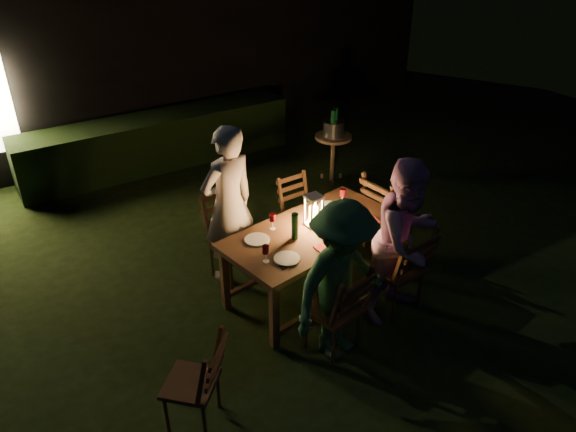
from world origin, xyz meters
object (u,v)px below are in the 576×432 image
chair_far_left (234,252)px  person_house_side (228,205)px  dining_table (313,236)px  person_opp_left (341,283)px  chair_far_right (301,224)px  person_opp_right (406,240)px  bottle_table (295,226)px  chair_near_right (397,282)px  chair_spare (194,396)px  ice_bucket (334,128)px  side_table (333,141)px  chair_end (387,226)px  lantern (313,213)px  bottle_bucket_b (335,124)px  bottle_bucket_a (333,127)px  chair_near_left (335,323)px

chair_far_left → person_house_side: size_ratio=0.58×
dining_table → person_opp_left: (-0.30, -0.88, 0.09)m
chair_far_right → person_opp_right: person_opp_right is taller
chair_far_right → bottle_table: 1.28m
chair_near_right → chair_spare: size_ratio=1.15×
person_opp_right → ice_bucket: person_opp_right is taller
side_table → person_opp_right: bearing=-112.8°
person_house_side → person_opp_right: size_ratio=1.05×
side_table → ice_bucket: 0.19m
chair_near_right → chair_end: 1.10m
side_table → ice_bucket: ice_bucket is taller
person_house_side → lantern: bearing=123.0°
bottle_bucket_b → lantern: bearing=-130.9°
bottle_bucket_b → dining_table: bearing=-130.7°
chair_far_right → person_opp_right: size_ratio=0.53×
chair_far_right → chair_spare: chair_spare is taller
chair_far_left → bottle_bucket_a: chair_far_left is taller
person_house_side → side_table: bearing=-160.1°
chair_near_right → lantern: size_ratio=3.00×
chair_near_left → chair_far_right: size_ratio=1.11×
dining_table → person_opp_left: 0.94m
chair_spare → lantern: size_ratio=2.60×
lantern → ice_bucket: bearing=49.4°
chair_spare → bottle_table: size_ratio=3.25×
person_opp_left → bottle_bucket_b: size_ratio=4.96×
person_opp_right → person_opp_left: size_ratio=1.07×
dining_table → side_table: bearing=39.8°
chair_end → chair_spare: size_ratio=1.15×
chair_spare → bottle_bucket_a: bottle_bucket_a is taller
chair_far_left → ice_bucket: (2.33, 1.38, 0.51)m
dining_table → chair_spare: bearing=-162.0°
chair_near_left → chair_far_left: size_ratio=0.95×
chair_end → person_house_side: 1.95m
lantern → person_house_side: bearing=132.7°
lantern → chair_far_right: bearing=64.8°
chair_far_right → chair_near_right: bearing=92.6°
bottle_bucket_a → chair_far_left: bearing=-149.6°
chair_far_right → person_opp_left: 1.95m
chair_spare → bottle_bucket_b: 4.72m
dining_table → chair_near_left: 0.98m
chair_near_right → bottle_bucket_a: size_ratio=3.28×
dining_table → person_house_side: 0.95m
chair_near_right → chair_far_left: size_ratio=1.01×
chair_spare → side_table: bearing=-5.1°
chair_far_left → chair_end: (1.78, -0.48, 0.00)m
bottle_bucket_a → bottle_bucket_b: same height
chair_end → side_table: 1.96m
person_house_side → person_opp_right: (1.16, -1.46, -0.04)m
side_table → bottle_bucket_b: size_ratio=2.22×
side_table → bottle_table: bearing=-133.6°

